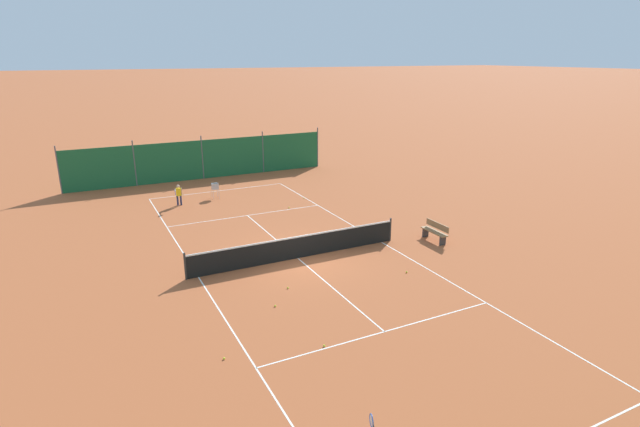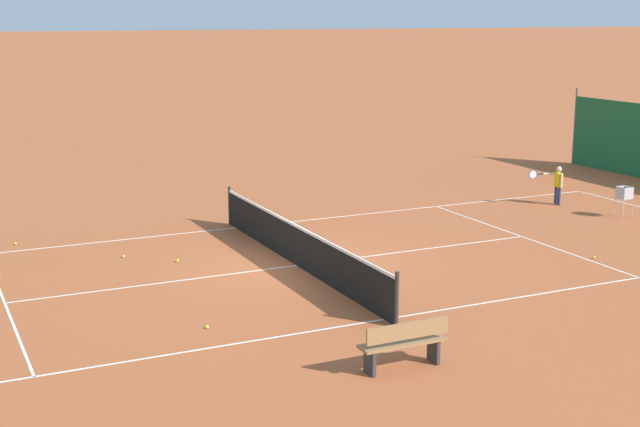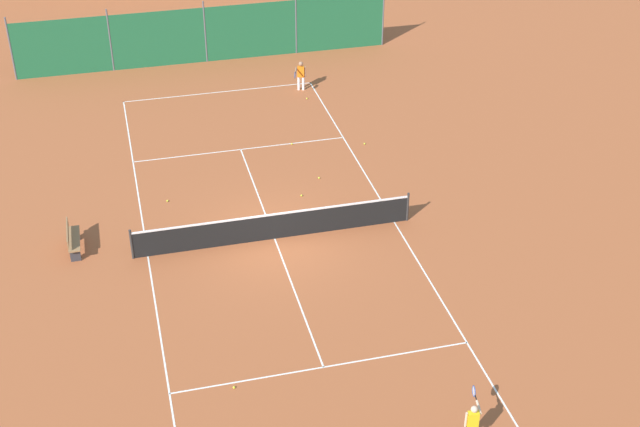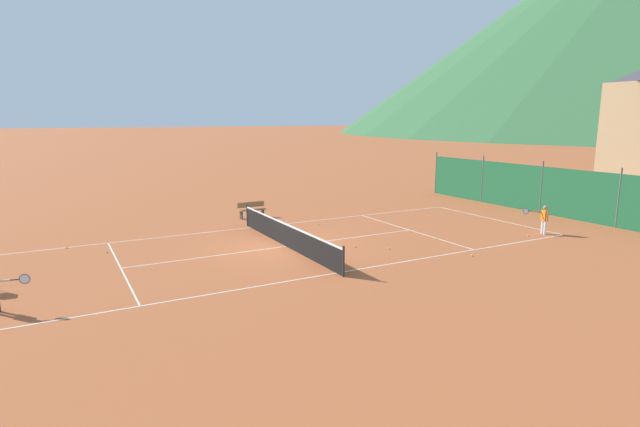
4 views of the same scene
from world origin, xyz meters
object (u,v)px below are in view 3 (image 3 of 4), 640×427
player_far_service (473,420)px  tennis_ball_near_corner (301,195)px  tennis_ball_service_box (319,178)px  tennis_ball_alley_left (365,144)px  tennis_ball_far_corner (167,201)px  tennis_net (274,226)px  tennis_ball_alley_right (234,387)px  tennis_ball_by_net_left (292,144)px  tennis_ball_by_net_right (307,99)px  player_near_service (301,74)px  courtside_bench (73,239)px

player_far_service → tennis_ball_near_corner: size_ratio=17.81×
tennis_ball_service_box → tennis_ball_alley_left: 3.21m
player_far_service → tennis_ball_alley_left: 15.58m
tennis_ball_service_box → tennis_ball_far_corner: bearing=-177.3°
tennis_net → player_far_service: size_ratio=7.81×
tennis_net → player_far_service: bearing=-74.2°
tennis_ball_far_corner → tennis_ball_alley_right: bearing=-86.0°
tennis_ball_by_net_left → tennis_ball_alley_right: size_ratio=1.00×
tennis_ball_by_net_right → tennis_ball_near_corner: bearing=-104.9°
tennis_ball_far_corner → player_near_service: bearing=50.3°
player_near_service → tennis_ball_far_corner: size_ratio=19.88×
player_near_service → tennis_ball_near_corner: player_near_service is taller
tennis_ball_by_net_left → tennis_ball_far_corner: bearing=-148.9°
courtside_bench → tennis_ball_by_net_left: bearing=32.9°
player_far_service → tennis_ball_service_box: player_far_service is taller
tennis_ball_service_box → tennis_ball_near_corner: size_ratio=1.00×
tennis_ball_by_net_left → courtside_bench: size_ratio=0.04×
tennis_ball_service_box → tennis_ball_alley_right: bearing=-115.6°
tennis_ball_service_box → tennis_ball_far_corner: 5.53m
tennis_ball_alley_right → tennis_ball_alley_left: (7.20, 12.24, 0.00)m
player_far_service → tennis_ball_by_net_left: player_far_service is taller
player_near_service → player_far_service: player_near_service is taller
tennis_net → courtside_bench: size_ratio=6.12×
player_far_service → tennis_ball_by_net_left: bearing=92.8°
player_near_service → tennis_ball_by_net_right: 1.23m
tennis_ball_by_net_right → tennis_ball_alley_left: size_ratio=1.00×
courtside_bench → tennis_ball_service_box: bearing=16.3°
tennis_net → tennis_ball_alley_left: tennis_net is taller
player_far_service → tennis_ball_near_corner: player_far_service is taller
tennis_ball_by_net_left → tennis_ball_alley_left: (2.74, -0.68, 0.00)m
tennis_net → player_far_service: 10.21m
tennis_ball_by_net_right → tennis_ball_alley_left: bearing=-75.5°
tennis_ball_by_net_left → tennis_ball_alley_left: 2.83m
tennis_ball_by_net_right → tennis_ball_alley_right: bearing=-109.6°
player_near_service → tennis_ball_by_net_left: 5.20m
tennis_ball_by_net_left → tennis_ball_near_corner: size_ratio=1.00×
player_near_service → tennis_ball_service_box: 7.88m
player_far_service → player_near_service: bearing=88.0°
tennis_ball_near_corner → tennis_ball_alley_right: same height
tennis_ball_by_net_right → tennis_ball_alley_left: (1.20, -4.62, 0.00)m
tennis_net → player_near_service: 11.77m
tennis_ball_alley_left → courtside_bench: 12.06m
tennis_ball_service_box → tennis_ball_alley_left: bearing=42.4°
player_near_service → tennis_ball_by_net_right: size_ratio=19.88×
tennis_ball_far_corner → tennis_ball_alley_left: size_ratio=1.00×
player_near_service → player_far_service: (-0.72, -21.04, -0.08)m
tennis_ball_alley_right → tennis_ball_by_net_right: 17.89m
player_near_service → tennis_ball_service_box: bearing=-98.3°
player_near_service → courtside_bench: size_ratio=0.87×
tennis_net → tennis_ball_alley_right: 7.07m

